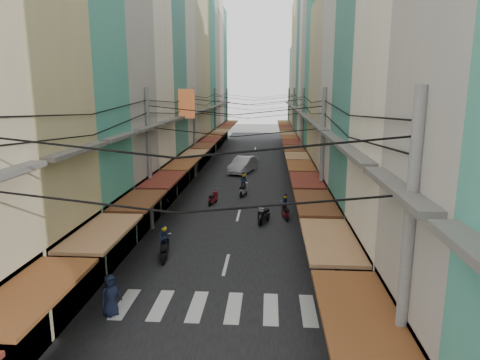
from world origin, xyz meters
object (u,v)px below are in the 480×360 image
at_px(white_car, 243,173).
at_px(market_umbrella, 376,252).
at_px(bicycle, 345,236).
at_px(traffic_sign, 341,227).

distance_m(white_car, market_umbrella, 27.11).
relative_size(white_car, market_umbrella, 2.15).
height_order(bicycle, traffic_sign, traffic_sign).
height_order(bicycle, market_umbrella, market_umbrella).
bearing_deg(white_car, traffic_sign, -59.41).
xyz_separation_m(market_umbrella, traffic_sign, (-0.70, 3.69, -0.30)).
bearing_deg(traffic_sign, white_car, 104.62).
xyz_separation_m(white_car, bicycle, (6.87, -18.15, 0.00)).
xyz_separation_m(bicycle, market_umbrella, (-0.30, -8.06, 2.25)).
relative_size(white_car, traffic_sign, 2.03).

